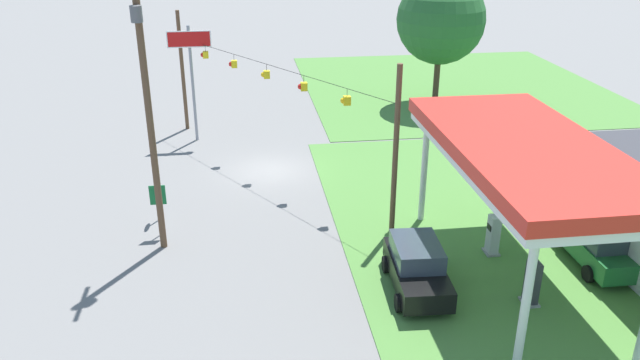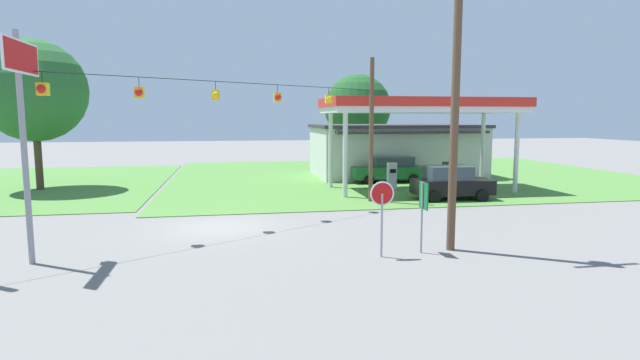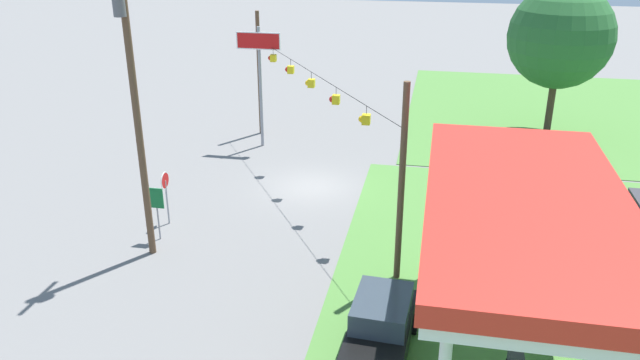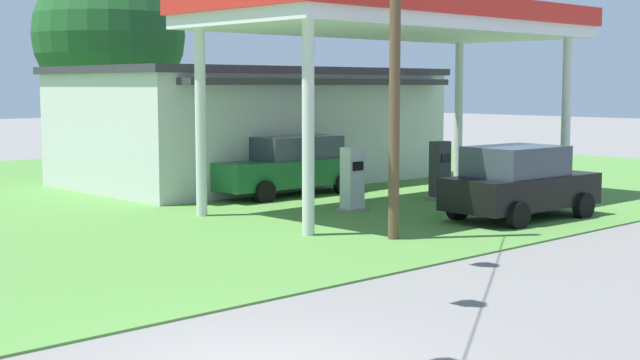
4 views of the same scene
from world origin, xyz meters
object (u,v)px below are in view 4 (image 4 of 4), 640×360
(fuel_pump_near, at_px, (352,181))
(fuel_pump_far, at_px, (440,172))
(car_at_pumps_rear, at_px, (288,165))
(tree_behind_station, at_px, (109,35))
(gas_station_store, at_px, (253,125))
(gas_station_canopy, at_px, (400,20))
(car_at_pumps_front, at_px, (520,182))

(fuel_pump_near, xyz_separation_m, fuel_pump_far, (3.69, 0.00, 0.00))
(car_at_pumps_rear, height_order, tree_behind_station, tree_behind_station)
(car_at_pumps_rear, bearing_deg, gas_station_store, -114.11)
(gas_station_canopy, bearing_deg, gas_station_store, 82.26)
(fuel_pump_far, bearing_deg, car_at_pumps_front, -112.06)
(gas_station_canopy, bearing_deg, car_at_pumps_rear, 101.27)
(gas_station_canopy, relative_size, tree_behind_station, 1.41)
(fuel_pump_far, bearing_deg, tree_behind_station, 96.26)
(gas_station_store, bearing_deg, fuel_pump_far, -84.38)
(car_at_pumps_front, relative_size, car_at_pumps_rear, 0.86)
(gas_station_canopy, distance_m, car_at_pumps_rear, 5.81)
(gas_station_canopy, xyz_separation_m, tree_behind_station, (0.09, 15.97, 0.24))
(gas_station_canopy, height_order, fuel_pump_near, gas_station_canopy)
(gas_station_canopy, xyz_separation_m, car_at_pumps_rear, (-0.77, 3.88, -4.26))
(fuel_pump_near, bearing_deg, car_at_pumps_front, -61.38)
(gas_station_store, xyz_separation_m, tree_behind_station, (-0.98, 8.10, 3.43))
(tree_behind_station, bearing_deg, gas_station_store, -83.12)
(fuel_pump_far, distance_m, car_at_pumps_front, 4.18)
(gas_station_store, relative_size, tree_behind_station, 1.49)
(fuel_pump_near, bearing_deg, car_at_pumps_rear, 74.60)
(car_at_pumps_front, bearing_deg, fuel_pump_near, 121.77)
(fuel_pump_near, distance_m, car_at_pumps_rear, 4.03)
(gas_station_canopy, relative_size, car_at_pumps_front, 2.73)
(car_at_pumps_rear, bearing_deg, tree_behind_station, -93.39)
(car_at_pumps_rear, relative_size, tree_behind_station, 0.60)
(fuel_pump_far, relative_size, tree_behind_station, 0.21)
(gas_station_store, xyz_separation_m, fuel_pump_far, (0.77, -7.87, -1.18))
(gas_station_canopy, bearing_deg, fuel_pump_far, -0.04)
(fuel_pump_near, distance_m, car_at_pumps_front, 4.42)
(gas_station_canopy, xyz_separation_m, fuel_pump_far, (1.84, -0.00, -4.37))
(gas_station_canopy, xyz_separation_m, fuel_pump_near, (-1.84, -0.00, -4.37))
(gas_station_canopy, distance_m, fuel_pump_far, 4.74)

